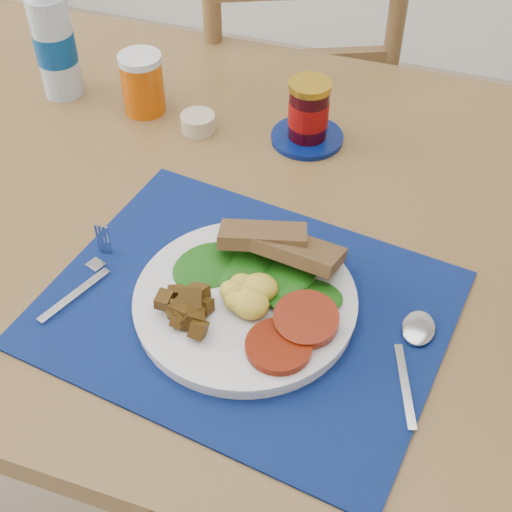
{
  "coord_description": "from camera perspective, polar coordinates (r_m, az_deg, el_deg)",
  "views": [
    {
      "loc": [
        0.42,
        -0.51,
        1.41
      ],
      "look_at": [
        0.22,
        0.06,
        0.8
      ],
      "focal_mm": 50.0,
      "sensor_mm": 36.0,
      "label": 1
    }
  ],
  "objects": [
    {
      "name": "water_bottle",
      "position": [
        1.24,
        -15.91,
        16.41
      ],
      "size": [
        0.07,
        0.07,
        0.23
      ],
      "color": "#ADBFCC",
      "rests_on": "table"
    },
    {
      "name": "placemat",
      "position": [
        0.87,
        -0.86,
        -4.19
      ],
      "size": [
        0.52,
        0.43,
        0.0
      ],
      "primitive_type": "cube",
      "rotation": [
        0.0,
        0.0,
        -0.14
      ],
      "color": "black",
      "rests_on": "table"
    },
    {
      "name": "spoon",
      "position": [
        0.85,
        12.52,
        -7.11
      ],
      "size": [
        0.05,
        0.17,
        0.0
      ],
      "rotation": [
        0.0,
        0.0,
        0.32
      ],
      "color": "#B2B5BA",
      "rests_on": "placemat"
    },
    {
      "name": "jam_on_saucer",
      "position": [
        1.11,
        4.21,
        11.16
      ],
      "size": [
        0.11,
        0.11,
        0.1
      ],
      "color": "#051659",
      "rests_on": "table"
    },
    {
      "name": "ramekin",
      "position": [
        1.15,
        -4.67,
        10.59
      ],
      "size": [
        0.05,
        0.05,
        0.03
      ],
      "primitive_type": "cylinder",
      "color": "#C4B38F",
      "rests_on": "table"
    },
    {
      "name": "table",
      "position": [
        1.11,
        -8.43,
        2.41
      ],
      "size": [
        1.4,
        0.9,
        0.75
      ],
      "color": "brown",
      "rests_on": "ground"
    },
    {
      "name": "juice_glass",
      "position": [
        1.19,
        -9.05,
        13.36
      ],
      "size": [
        0.07,
        0.07,
        0.09
      ],
      "primitive_type": "cylinder",
      "color": "#C54D05",
      "rests_on": "table"
    },
    {
      "name": "breakfast_plate",
      "position": [
        0.85,
        -1.29,
        -3.38
      ],
      "size": [
        0.27,
        0.27,
        0.06
      ],
      "rotation": [
        0.0,
        0.0,
        0.12
      ],
      "color": "silver",
      "rests_on": "placemat"
    },
    {
      "name": "fork",
      "position": [
        0.93,
        -13.27,
        -1.55
      ],
      "size": [
        0.05,
        0.16,
        0.0
      ],
      "rotation": [
        0.0,
        0.0,
        -0.35
      ],
      "color": "#B2B5BA",
      "rests_on": "placemat"
    },
    {
      "name": "chair_far",
      "position": [
        1.6,
        3.05,
        12.88
      ],
      "size": [
        0.53,
        0.52,
        1.1
      ],
      "rotation": [
        0.0,
        0.0,
        3.56
      ],
      "color": "brown",
      "rests_on": "ground"
    }
  ]
}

